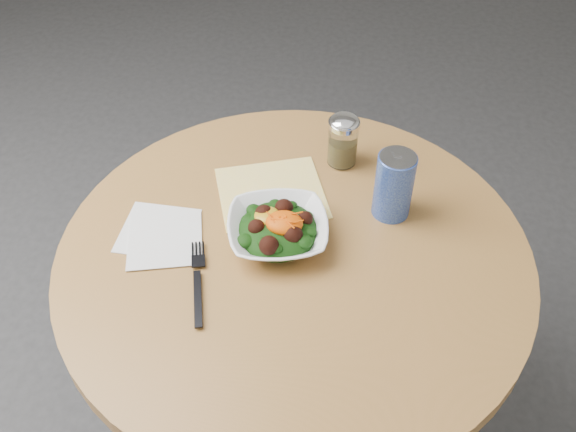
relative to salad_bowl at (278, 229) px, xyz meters
name	(u,v)px	position (x,y,z in m)	size (l,w,h in m)	color
table	(294,312)	(0.03, -0.02, -0.22)	(0.90, 0.90, 0.75)	black
cloth_napkin	(271,193)	(-0.03, 0.13, -0.03)	(0.21, 0.19, 0.00)	yellow
paper_napkins	(161,235)	(-0.22, -0.03, -0.02)	(0.18, 0.18, 0.00)	silver
salad_bowl	(278,229)	(0.00, 0.00, 0.00)	(0.23, 0.23, 0.07)	white
fork	(198,280)	(-0.13, -0.13, -0.02)	(0.07, 0.20, 0.00)	black
spice_shaker	(343,141)	(0.10, 0.25, 0.03)	(0.07, 0.07, 0.12)	silver
beverage_can	(394,185)	(0.21, 0.11, 0.04)	(0.08, 0.08, 0.14)	#0D2096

